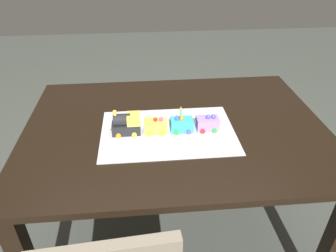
{
  "coord_description": "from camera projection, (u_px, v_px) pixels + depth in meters",
  "views": [
    {
      "loc": [
        -0.15,
        -1.23,
        1.54
      ],
      "look_at": [
        -0.04,
        -0.06,
        0.77
      ],
      "focal_mm": 33.63,
      "sensor_mm": 36.0,
      "label": 1
    }
  ],
  "objects": [
    {
      "name": "ground_plane",
      "position": [
        174.0,
        229.0,
        1.88
      ],
      "size": [
        8.0,
        8.0,
        0.0
      ],
      "primitive_type": "plane",
      "color": "#474C44"
    },
    {
      "name": "cake_car_gondola_lavender",
      "position": [
        208.0,
        123.0,
        1.43
      ],
      "size": [
        0.1,
        0.08,
        0.07
      ],
      "color": "#AD84E0",
      "rests_on": "cake_board"
    },
    {
      "name": "birthday_candle",
      "position": [
        181.0,
        112.0,
        1.38
      ],
      "size": [
        0.01,
        0.01,
        0.05
      ],
      "color": "#66D872",
      "rests_on": "cake_car_caboose_turquoise"
    },
    {
      "name": "cake_car_caboose_turquoise",
      "position": [
        182.0,
        125.0,
        1.42
      ],
      "size": [
        0.1,
        0.08,
        0.07
      ],
      "color": "#38B7C6",
      "rests_on": "cake_board"
    },
    {
      "name": "cake_board",
      "position": [
        168.0,
        132.0,
        1.42
      ],
      "size": [
        0.6,
        0.4,
        0.0
      ],
      "primitive_type": "cube",
      "color": "silver",
      "rests_on": "dining_table"
    },
    {
      "name": "cake_locomotive",
      "position": [
        126.0,
        124.0,
        1.39
      ],
      "size": [
        0.14,
        0.08,
        0.12
      ],
      "color": "#232328",
      "rests_on": "cake_board"
    },
    {
      "name": "cake_car_tanker_lemon",
      "position": [
        156.0,
        126.0,
        1.41
      ],
      "size": [
        0.1,
        0.08,
        0.07
      ],
      "color": "#F4E04C",
      "rests_on": "cake_board"
    },
    {
      "name": "dining_table",
      "position": [
        175.0,
        144.0,
        1.53
      ],
      "size": [
        1.4,
        1.0,
        0.74
      ],
      "color": "black",
      "rests_on": "ground"
    }
  ]
}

